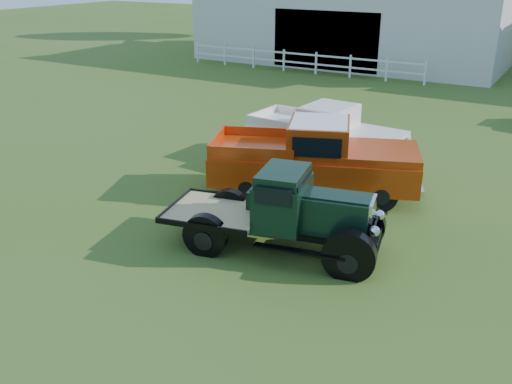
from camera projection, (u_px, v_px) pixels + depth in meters
The scene contains 6 objects.
ground at pixel (220, 253), 12.27m from camera, with size 120.00×120.00×0.00m, color #3E5E17.
shed_left at pixel (358, 13), 35.26m from camera, with size 18.80×10.20×5.60m, color beige, non-canonical shape.
fence_rail at pixel (300, 62), 31.77m from camera, with size 14.20×0.16×1.20m, color white, non-canonical shape.
vintage_flatbed at pixel (278, 210), 12.12m from camera, with size 4.67×1.85×1.85m, color black, non-canonical shape.
red_pickup at pixel (314, 157), 15.06m from camera, with size 5.60×2.15×2.04m, color #B8360B, non-canonical shape.
white_pickup at pixel (325, 136), 17.35m from camera, with size 4.92×1.91×1.81m, color white, non-canonical shape.
Camera 1 is at (6.17, -8.97, 5.87)m, focal length 40.00 mm.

